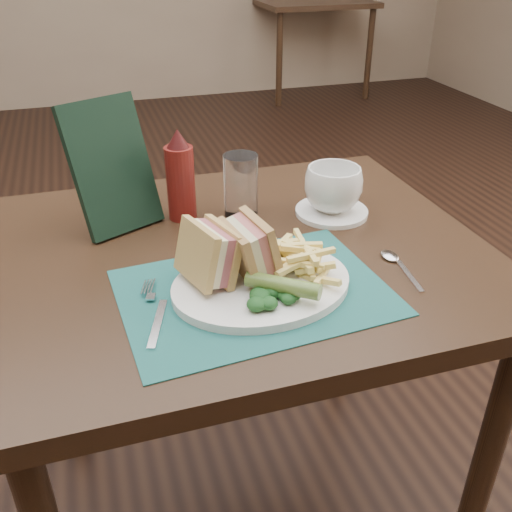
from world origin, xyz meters
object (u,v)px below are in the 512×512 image
(sandwich_half_b, at_px, (239,250))
(plate, at_px, (261,284))
(placemat, at_px, (254,292))
(coffee_cup, at_px, (333,189))
(saucer, at_px, (331,212))
(table_bg_right, at_px, (310,48))
(sandwich_half_a, at_px, (197,257))
(drinking_glass, at_px, (241,186))
(table_main, at_px, (244,396))
(ketchup_bottle, at_px, (180,175))
(check_presenter, at_px, (112,167))

(sandwich_half_b, bearing_deg, plate, -45.01)
(placemat, height_order, sandwich_half_b, sandwich_half_b)
(coffee_cup, bearing_deg, saucer, 0.00)
(table_bg_right, relative_size, plate, 3.00)
(sandwich_half_a, height_order, sandwich_half_b, sandwich_half_a)
(coffee_cup, distance_m, drinking_glass, 0.19)
(table_main, xyz_separation_m, drinking_glass, (0.04, 0.13, 0.44))
(placemat, relative_size, ketchup_bottle, 2.30)
(sandwich_half_b, bearing_deg, ketchup_bottle, 88.41)
(placemat, bearing_deg, check_presenter, 120.65)
(coffee_cup, relative_size, ketchup_bottle, 0.63)
(sandwich_half_a, height_order, check_presenter, check_presenter)
(table_bg_right, height_order, sandwich_half_a, sandwich_half_a)
(drinking_glass, bearing_deg, placemat, -101.91)
(placemat, xyz_separation_m, coffee_cup, (0.24, 0.23, 0.06))
(plate, xyz_separation_m, sandwich_half_b, (-0.03, 0.02, 0.06))
(placemat, distance_m, sandwich_half_a, 0.11)
(coffee_cup, bearing_deg, plate, -134.71)
(saucer, xyz_separation_m, coffee_cup, (-0.00, 0.00, 0.05))
(sandwich_half_b, height_order, ketchup_bottle, ketchup_bottle)
(saucer, relative_size, coffee_cup, 1.28)
(sandwich_half_b, bearing_deg, coffee_cup, 28.93)
(sandwich_half_b, height_order, coffee_cup, sandwich_half_b)
(placemat, relative_size, check_presenter, 1.68)
(placemat, bearing_deg, table_bg_right, 66.53)
(placemat, distance_m, sandwich_half_b, 0.07)
(coffee_cup, xyz_separation_m, drinking_glass, (-0.18, 0.05, 0.01))
(sandwich_half_b, xyz_separation_m, coffee_cup, (0.26, 0.21, -0.01))
(sandwich_half_a, distance_m, saucer, 0.39)
(plate, xyz_separation_m, sandwich_half_a, (-0.10, 0.02, 0.06))
(saucer, bearing_deg, ketchup_bottle, 165.61)
(coffee_cup, xyz_separation_m, check_presenter, (-0.43, 0.08, 0.07))
(sandwich_half_a, relative_size, saucer, 0.68)
(saucer, bearing_deg, drinking_glass, 164.62)
(ketchup_bottle, bearing_deg, table_main, -62.96)
(table_main, distance_m, plate, 0.41)
(placemat, relative_size, plate, 1.43)
(table_bg_right, height_order, ketchup_bottle, ketchup_bottle)
(ketchup_bottle, bearing_deg, placemat, -79.55)
(placemat, height_order, ketchup_bottle, ketchup_bottle)
(plate, xyz_separation_m, saucer, (0.23, 0.23, -0.00))
(table_main, relative_size, plate, 3.00)
(table_bg_right, relative_size, sandwich_half_b, 8.94)
(sandwich_half_a, distance_m, ketchup_bottle, 0.29)
(sandwich_half_a, xyz_separation_m, sandwich_half_b, (0.07, 0.00, -0.00))
(sandwich_half_a, distance_m, drinking_glass, 0.30)
(drinking_glass, height_order, ketchup_bottle, ketchup_bottle)
(table_main, distance_m, placemat, 0.41)
(sandwich_half_b, relative_size, coffee_cup, 0.86)
(placemat, relative_size, coffee_cup, 3.64)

